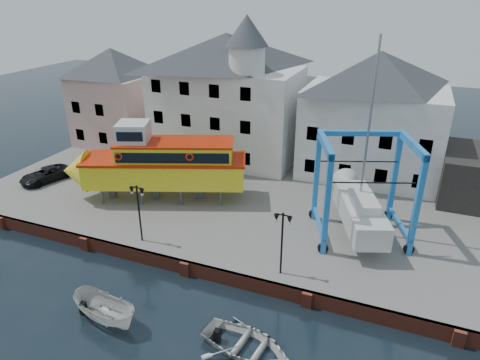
% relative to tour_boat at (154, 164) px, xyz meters
% --- Properties ---
extents(ground, '(140.00, 140.00, 0.00)m').
position_rel_tour_boat_xyz_m(ground, '(6.61, -7.32, -4.05)').
color(ground, black).
rests_on(ground, ground).
extents(hardstanding, '(44.00, 22.00, 1.00)m').
position_rel_tour_boat_xyz_m(hardstanding, '(6.61, 3.68, -3.55)').
color(hardstanding, slate).
rests_on(hardstanding, ground).
extents(quay_wall, '(44.00, 0.47, 1.00)m').
position_rel_tour_boat_xyz_m(quay_wall, '(6.61, -7.21, -3.55)').
color(quay_wall, maroon).
rests_on(quay_wall, ground).
extents(building_pink, '(8.00, 7.00, 10.30)m').
position_rel_tour_boat_xyz_m(building_pink, '(-11.39, 10.68, 2.10)').
color(building_pink, tan).
rests_on(building_pink, hardstanding).
extents(building_white_main, '(14.00, 8.30, 14.00)m').
position_rel_tour_boat_xyz_m(building_white_main, '(1.74, 11.08, 3.29)').
color(building_white_main, silver).
rests_on(building_white_main, hardstanding).
extents(building_white_right, '(12.00, 8.00, 11.20)m').
position_rel_tour_boat_xyz_m(building_white_right, '(15.61, 11.68, 2.55)').
color(building_white_right, silver).
rests_on(building_white_right, hardstanding).
extents(lamp_post_left, '(1.12, 0.32, 4.20)m').
position_rel_tour_boat_xyz_m(lamp_post_left, '(2.61, -6.12, 0.12)').
color(lamp_post_left, black).
rests_on(lamp_post_left, hardstanding).
extents(lamp_post_right, '(1.12, 0.32, 4.20)m').
position_rel_tour_boat_xyz_m(lamp_post_right, '(12.61, -6.12, 0.12)').
color(lamp_post_right, black).
rests_on(lamp_post_right, hardstanding).
extents(tour_boat, '(15.15, 8.55, 6.47)m').
position_rel_tour_boat_xyz_m(tour_boat, '(0.00, 0.00, 0.00)').
color(tour_boat, '#59595E').
rests_on(tour_boat, hardstanding).
extents(travel_lift, '(7.62, 9.19, 13.53)m').
position_rel_tour_boat_xyz_m(travel_lift, '(16.10, 0.95, -0.79)').
color(travel_lift, '#1869B6').
rests_on(travel_lift, hardstanding).
extents(van, '(3.27, 4.88, 1.24)m').
position_rel_tour_boat_xyz_m(van, '(-11.09, -0.84, -2.43)').
color(van, black).
rests_on(van, hardstanding).
extents(motorboat_a, '(4.70, 2.48, 1.72)m').
position_rel_tour_boat_xyz_m(motorboat_a, '(4.52, -12.65, -4.05)').
color(motorboat_a, silver).
rests_on(motorboat_a, ground).
extents(motorboat_b, '(5.22, 4.04, 0.99)m').
position_rel_tour_boat_xyz_m(motorboat_b, '(12.48, -11.72, -4.05)').
color(motorboat_b, silver).
rests_on(motorboat_b, ground).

